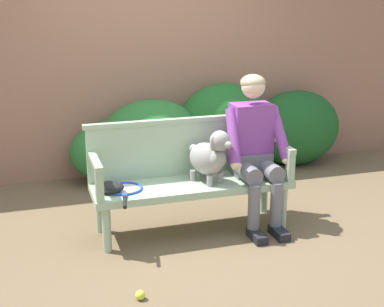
# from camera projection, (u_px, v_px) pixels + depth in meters

# --- Properties ---
(ground_plane) EXTENTS (40.00, 40.00, 0.00)m
(ground_plane) POSITION_uv_depth(u_px,v_px,m) (192.00, 229.00, 4.62)
(ground_plane) COLOR brown
(brick_garden_fence) EXTENTS (8.00, 0.30, 2.40)m
(brick_garden_fence) POSITION_uv_depth(u_px,v_px,m) (144.00, 64.00, 5.92)
(brick_garden_fence) COLOR #936651
(brick_garden_fence) RESTS_ON ground
(hedge_bush_mid_left) EXTENTS (1.06, 0.75, 1.00)m
(hedge_bush_mid_left) POSITION_uv_depth(u_px,v_px,m) (223.00, 128.00, 5.99)
(hedge_bush_mid_left) COLOR #1E5B23
(hedge_bush_mid_left) RESTS_ON ground
(hedge_bush_far_left) EXTENTS (1.13, 0.84, 0.87)m
(hedge_bush_far_left) POSITION_uv_depth(u_px,v_px,m) (152.00, 140.00, 5.76)
(hedge_bush_far_left) COLOR #286B2D
(hedge_bush_far_left) RESTS_ON ground
(hedge_bush_far_right) EXTENTS (1.05, 0.71, 0.88)m
(hedge_bush_far_right) POSITION_uv_depth(u_px,v_px,m) (296.00, 128.00, 6.26)
(hedge_bush_far_right) COLOR #194C1E
(hedge_bush_far_right) RESTS_ON ground
(hedge_bush_mid_right) EXTENTS (1.03, 0.69, 0.68)m
(hedge_bush_mid_right) POSITION_uv_depth(u_px,v_px,m) (118.00, 151.00, 5.70)
(hedge_bush_mid_right) COLOR #286B2D
(hedge_bush_mid_right) RESTS_ON ground
(garden_bench) EXTENTS (1.67, 0.51, 0.43)m
(garden_bench) POSITION_uv_depth(u_px,v_px,m) (192.00, 189.00, 4.51)
(garden_bench) COLOR #9EB793
(garden_bench) RESTS_ON ground
(bench_backrest) EXTENTS (1.71, 0.06, 0.50)m
(bench_backrest) POSITION_uv_depth(u_px,v_px,m) (184.00, 146.00, 4.63)
(bench_backrest) COLOR #9EB793
(bench_backrest) RESTS_ON garden_bench
(bench_armrest_left_end) EXTENTS (0.06, 0.51, 0.28)m
(bench_armrest_left_end) POSITION_uv_depth(u_px,v_px,m) (97.00, 171.00, 4.13)
(bench_armrest_left_end) COLOR #9EB793
(bench_armrest_left_end) RESTS_ON garden_bench
(bench_armrest_right_end) EXTENTS (0.06, 0.51, 0.28)m
(bench_armrest_right_end) POSITION_uv_depth(u_px,v_px,m) (284.00, 154.00, 4.58)
(bench_armrest_right_end) COLOR #9EB793
(bench_armrest_right_end) RESTS_ON garden_bench
(person_seated) EXTENTS (0.56, 0.65, 1.30)m
(person_seated) POSITION_uv_depth(u_px,v_px,m) (254.00, 146.00, 4.56)
(person_seated) COLOR black
(person_seated) RESTS_ON ground
(dog_on_bench) EXTENTS (0.35, 0.46, 0.47)m
(dog_on_bench) POSITION_uv_depth(u_px,v_px,m) (210.00, 156.00, 4.42)
(dog_on_bench) COLOR gray
(dog_on_bench) RESTS_ON garden_bench
(tennis_racket) EXTENTS (0.34, 0.58, 0.03)m
(tennis_racket) POSITION_uv_depth(u_px,v_px,m) (125.00, 190.00, 4.30)
(tennis_racket) COLOR blue
(tennis_racket) RESTS_ON garden_bench
(baseball_glove) EXTENTS (0.28, 0.26, 0.09)m
(baseball_glove) POSITION_uv_depth(u_px,v_px,m) (111.00, 187.00, 4.25)
(baseball_glove) COLOR black
(baseball_glove) RESTS_ON garden_bench
(tennis_ball) EXTENTS (0.07, 0.07, 0.07)m
(tennis_ball) POSITION_uv_depth(u_px,v_px,m) (140.00, 295.00, 3.56)
(tennis_ball) COLOR #CCDB33
(tennis_ball) RESTS_ON ground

